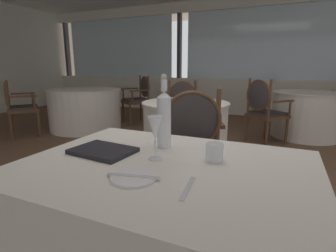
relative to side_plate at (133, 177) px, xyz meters
The scene contains 18 objects.
ground_plane 1.53m from the side_plate, 97.52° to the left, with size 15.21×15.21×0.00m, color brown.
window_wall_far 5.60m from the side_plate, 91.79° to the left, with size 11.70×0.14×2.66m.
foreground_table 0.42m from the side_plate, 75.79° to the left, with size 1.25×0.93×0.74m.
side_plate is the anchor object (origin of this frame).
butter_knife 0.01m from the side_plate, ahead, with size 0.20×0.02×0.00m, color silver.
dinner_fork 0.21m from the side_plate, ahead, with size 0.18×0.02×0.00m, color silver.
water_bottle 0.43m from the side_plate, 98.36° to the left, with size 0.07×0.07×0.37m.
wine_glass 0.26m from the side_plate, 94.61° to the left, with size 0.07×0.07×0.20m.
water_tumbler 0.39m from the side_plate, 53.48° to the left, with size 0.08×0.08×0.08m, color white.
menu_book 0.35m from the side_plate, 145.86° to the left, with size 0.29×0.21×0.02m, color black.
background_table_0 2.17m from the side_plate, 104.96° to the left, with size 1.02×1.02×0.74m.
dining_chair_0_0 1.22m from the side_plate, 98.81° to the left, with size 0.64×0.60×0.99m.
dining_chair_0_1 3.07m from the side_plate, 107.37° to the left, with size 0.64×0.60×0.93m.
background_table_1 4.10m from the side_plate, 77.93° to the left, with size 1.09×1.09×0.74m.
dining_chair_1_1 3.26m from the side_plate, 85.97° to the left, with size 0.66×0.65×0.98m.
background_table_2 4.14m from the side_plate, 133.85° to the left, with size 1.32×1.32×0.74m.
dining_chair_2_0 4.44m from the side_plate, 119.85° to the left, with size 0.66×0.65×0.96m.
dining_chair_2_1 4.10m from the side_plate, 148.99° to the left, with size 0.66×0.65×0.92m.
Camera 1 is at (0.66, -2.10, 1.15)m, focal length 27.97 mm.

